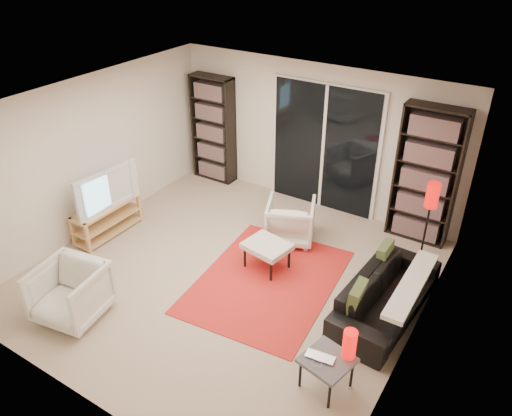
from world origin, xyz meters
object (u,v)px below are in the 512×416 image
object	(u,v)px
armchair_back	(290,221)
armchair_front	(70,293)
bookshelf_left	(213,129)
side_table	(327,362)
ottoman	(267,247)
bookshelf_right	(426,176)
sofa	(386,295)
tv_stand	(108,219)
floor_lamp	(431,205)

from	to	relation	value
armchair_back	armchair_front	world-z (taller)	armchair_front
bookshelf_left	side_table	size ratio (longest dim) A/B	3.41
bookshelf_left	side_table	distance (m)	5.20
ottoman	side_table	world-z (taller)	same
ottoman	bookshelf_right	bearing A→B (deg)	51.17
sofa	bookshelf_right	bearing A→B (deg)	9.51
bookshelf_right	tv_stand	distance (m)	4.85
bookshelf_right	armchair_front	world-z (taller)	bookshelf_right
bookshelf_right	sofa	xyz separation A→B (m)	(0.19, -1.93, -0.78)
bookshelf_left	armchair_front	distance (m)	4.16
sofa	armchair_front	bearing A→B (deg)	126.82
tv_stand	sofa	world-z (taller)	sofa
floor_lamp	bookshelf_right	bearing A→B (deg)	111.47
ottoman	floor_lamp	xyz separation A→B (m)	(1.81, 1.25, 0.63)
tv_stand	armchair_back	xyz separation A→B (m)	(2.48, 1.37, 0.06)
sofa	armchair_back	bearing A→B (deg)	69.16
armchair_front	bookshelf_right	bearing A→B (deg)	43.49
ottoman	armchair_front	bearing A→B (deg)	-125.48
armchair_back	side_table	distance (m)	2.82
armchair_back	floor_lamp	world-z (taller)	floor_lamp
armchair_front	ottoman	distance (m)	2.61
bookshelf_left	sofa	bearing A→B (deg)	-25.56
armchair_back	armchair_front	size ratio (longest dim) A/B	0.91
armchair_front	ottoman	bearing A→B (deg)	45.12
side_table	bookshelf_left	bearing A→B (deg)	139.25
sofa	armchair_back	distance (m)	1.99
armchair_back	ottoman	distance (m)	0.82
ottoman	floor_lamp	size ratio (longest dim) A/B	0.52
armchair_back	ottoman	world-z (taller)	armchair_back
armchair_front	side_table	world-z (taller)	armchair_front
bookshelf_left	ottoman	xyz separation A→B (m)	(2.31, -1.92, -0.63)
side_table	floor_lamp	bearing A→B (deg)	85.65
sofa	ottoman	world-z (taller)	sofa
tv_stand	floor_lamp	size ratio (longest dim) A/B	0.89
bookshelf_right	ottoman	world-z (taller)	bookshelf_right
floor_lamp	side_table	bearing A→B (deg)	-94.35
side_table	floor_lamp	distance (m)	2.78
armchair_back	sofa	bearing A→B (deg)	132.70
sofa	ottoman	distance (m)	1.74
armchair_front	armchair_back	bearing A→B (deg)	54.55
bookshelf_left	sofa	world-z (taller)	bookshelf_left
bookshelf_left	sofa	distance (m)	4.53
sofa	armchair_back	world-z (taller)	armchair_back
ottoman	floor_lamp	distance (m)	2.28
armchair_front	side_table	distance (m)	3.19
tv_stand	armchair_back	bearing A→B (deg)	28.98
ottoman	tv_stand	bearing A→B (deg)	-167.71
bookshelf_right	ottoman	bearing A→B (deg)	-128.83
bookshelf_left	armchair_back	world-z (taller)	bookshelf_left
side_table	floor_lamp	world-z (taller)	floor_lamp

